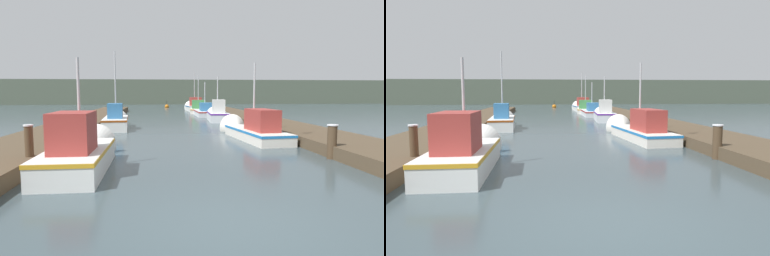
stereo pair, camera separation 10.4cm
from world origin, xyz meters
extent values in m
plane|color=#38474C|center=(0.00, 0.00, 0.00)|extent=(200.00, 200.00, 0.00)
cube|color=#4C3D2B|center=(-5.89, 16.00, 0.21)|extent=(2.81, 40.00, 0.43)
cube|color=#4C3D2B|center=(5.89, 16.00, 0.21)|extent=(2.81, 40.00, 0.43)
cube|color=#4C5647|center=(0.00, 63.58, 2.20)|extent=(120.00, 16.00, 4.39)
cube|color=silver|center=(-3.36, 4.30, 0.33)|extent=(1.57, 4.20, 0.65)
cube|color=gold|center=(-3.36, 4.30, 0.59)|extent=(1.60, 4.23, 0.10)
cone|color=silver|center=(-3.39, 6.87, 0.33)|extent=(1.45, 0.98, 1.44)
cube|color=#99332D|center=(-3.35, 3.77, 1.16)|extent=(1.00, 1.58, 1.02)
cylinder|color=#B2B2B7|center=(-3.36, 4.61, 1.90)|extent=(0.08, 0.08, 2.49)
cube|color=silver|center=(3.36, 9.90, 0.25)|extent=(1.94, 4.92, 0.49)
cube|color=#2072BF|center=(3.36, 9.90, 0.43)|extent=(1.97, 4.96, 0.10)
cone|color=silver|center=(3.09, 12.89, 0.25)|extent=(1.53, 1.32, 1.43)
cube|color=#99332D|center=(3.42, 9.31, 0.96)|extent=(1.11, 2.04, 0.95)
cylinder|color=#B2B2B7|center=(3.33, 10.26, 2.01)|extent=(0.08, 0.08, 3.04)
cube|color=silver|center=(-3.59, 15.44, 0.34)|extent=(1.65, 4.46, 0.68)
cube|color=#934113|center=(-3.59, 15.44, 0.62)|extent=(1.68, 4.49, 0.10)
cone|color=silver|center=(-3.77, 18.09, 0.34)|extent=(1.35, 1.01, 1.29)
cube|color=#2D6699|center=(-3.56, 14.89, 1.10)|extent=(0.91, 1.28, 0.86)
cylinder|color=#B2B2B7|center=(-3.61, 15.77, 2.64)|extent=(0.08, 0.08, 3.92)
cube|color=silver|center=(3.45, 20.19, 0.34)|extent=(1.68, 4.06, 0.67)
cube|color=#5B2294|center=(3.45, 20.19, 0.61)|extent=(1.71, 4.09, 0.10)
cone|color=silver|center=(3.64, 22.56, 0.34)|extent=(1.36, 0.88, 1.31)
cube|color=silver|center=(3.41, 19.70, 1.15)|extent=(0.95, 1.38, 0.96)
cylinder|color=#B2B2B7|center=(3.47, 20.49, 2.02)|extent=(0.08, 0.08, 2.70)
cube|color=silver|center=(3.35, 25.99, 0.25)|extent=(1.82, 5.09, 0.50)
cube|color=maroon|center=(3.35, 25.99, 0.44)|extent=(1.85, 5.12, 0.10)
cone|color=silver|center=(3.38, 29.18, 0.25)|extent=(1.69, 1.32, 1.68)
cube|color=#2D6699|center=(3.34, 25.36, 0.86)|extent=(1.09, 1.57, 0.73)
cylinder|color=#B2B2B7|center=(3.35, 26.37, 1.80)|extent=(0.08, 0.08, 2.61)
cube|color=silver|center=(3.22, 30.22, 0.25)|extent=(2.10, 4.57, 0.51)
cube|color=gold|center=(3.22, 30.22, 0.45)|extent=(2.13, 4.60, 0.10)
cone|color=silver|center=(3.46, 32.85, 0.25)|extent=(1.69, 0.97, 1.63)
cube|color=#387A42|center=(3.18, 29.67, 0.94)|extent=(1.48, 1.46, 0.86)
cylinder|color=#B2B2B7|center=(3.25, 30.55, 2.25)|extent=(0.08, 0.08, 3.49)
cube|color=silver|center=(3.34, 34.52, 0.30)|extent=(1.98, 3.96, 0.59)
cube|color=#165996|center=(3.34, 34.52, 0.53)|extent=(2.01, 3.99, 0.10)
cone|color=silver|center=(3.22, 36.90, 0.30)|extent=(1.73, 0.97, 1.69)
cube|color=#99332D|center=(3.37, 34.04, 1.09)|extent=(1.28, 1.56, 0.99)
cylinder|color=#B2B2B7|center=(3.33, 34.81, 2.52)|extent=(0.08, 0.08, 3.86)
cylinder|color=#473523|center=(-4.43, 25.78, 0.57)|extent=(0.27, 0.27, 1.14)
cylinder|color=silver|center=(-4.43, 25.78, 1.16)|extent=(0.31, 0.31, 0.04)
cylinder|color=#473523|center=(4.52, 5.28, 0.55)|extent=(0.30, 0.30, 1.09)
cylinder|color=silver|center=(4.52, 5.28, 1.11)|extent=(0.35, 0.35, 0.04)
cylinder|color=#473523|center=(-4.67, 4.40, 0.63)|extent=(0.23, 0.23, 1.27)
cylinder|color=silver|center=(-4.67, 4.40, 1.29)|extent=(0.26, 0.26, 0.04)
sphere|color=#BF6513|center=(0.35, 42.99, 0.16)|extent=(0.58, 0.58, 0.58)
cylinder|color=black|center=(0.35, 42.99, 0.70)|extent=(0.06, 0.06, 0.50)
camera|label=1|loc=(-1.22, -5.25, 2.19)|focal=32.00mm
camera|label=2|loc=(-1.12, -5.26, 2.19)|focal=32.00mm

